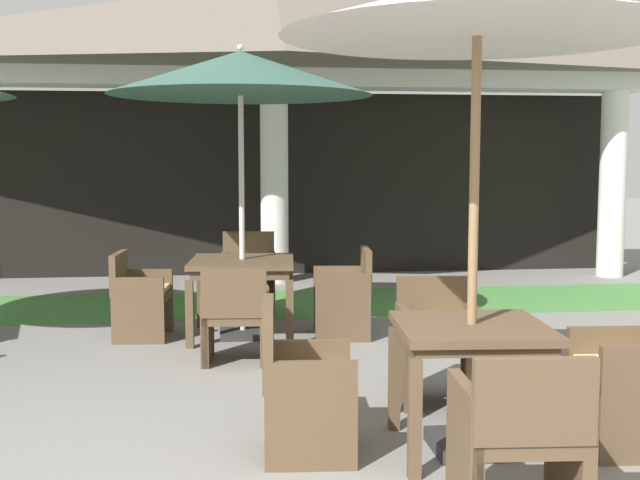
% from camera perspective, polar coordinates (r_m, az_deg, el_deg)
% --- Properties ---
extents(background_pavilion, '(10.95, 2.78, 4.05)m').
position_cam_1_polar(background_pavilion, '(11.22, -3.33, 13.26)').
color(background_pavilion, white).
rests_on(background_pavilion, ground).
extents(lawn_strip, '(12.75, 1.84, 0.01)m').
position_cam_1_polar(lawn_strip, '(9.54, -2.55, -4.49)').
color(lawn_strip, '#47843D').
rests_on(lawn_strip, ground).
extents(patio_table_mid_left, '(0.91, 0.91, 0.76)m').
position_cam_1_polar(patio_table_mid_left, '(4.79, 10.65, -7.11)').
color(patio_table_mid_left, brown).
rests_on(patio_table_mid_left, ground).
extents(patio_umbrella_mid_left, '(2.23, 2.23, 2.77)m').
position_cam_1_polar(patio_umbrella_mid_left, '(4.74, 11.09, 15.53)').
color(patio_umbrella_mid_left, '#2D2D2D').
rests_on(patio_umbrella_mid_left, ground).
extents(patio_chair_mid_left_west, '(0.56, 0.61, 0.90)m').
position_cam_1_polar(patio_chair_mid_left_west, '(4.73, -1.26, -10.31)').
color(patio_chair_mid_left_west, brown).
rests_on(patio_chair_mid_left_west, ground).
extents(patio_chair_mid_left_south, '(0.60, 0.56, 0.85)m').
position_cam_1_polar(patio_chair_mid_left_south, '(3.95, 13.94, -13.53)').
color(patio_chair_mid_left_south, brown).
rests_on(patio_chair_mid_left_south, ground).
extents(patio_chair_mid_left_east, '(0.60, 0.61, 0.85)m').
position_cam_1_polar(patio_chair_mid_left_east, '(5.16, 21.33, -9.19)').
color(patio_chair_mid_left_east, brown).
rests_on(patio_chair_mid_left_east, ground).
extents(patio_chair_mid_left_north, '(0.59, 0.55, 0.86)m').
position_cam_1_polar(patio_chair_mid_left_north, '(5.77, 8.35, -7.25)').
color(patio_chair_mid_left_north, brown).
rests_on(patio_chair_mid_left_north, ground).
extents(patio_table_mid_right, '(1.05, 1.05, 0.75)m').
position_cam_1_polar(patio_table_mid_right, '(7.72, -5.52, -2.10)').
color(patio_table_mid_right, brown).
rests_on(patio_table_mid_right, ground).
extents(patio_umbrella_mid_right, '(2.47, 2.47, 2.76)m').
position_cam_1_polar(patio_umbrella_mid_right, '(7.69, -5.65, 11.54)').
color(patio_umbrella_mid_right, '#2D2D2D').
rests_on(patio_umbrella_mid_right, ground).
extents(patio_chair_mid_right_east, '(0.57, 0.63, 0.85)m').
position_cam_1_polar(patio_chair_mid_right_east, '(7.76, 1.78, -3.86)').
color(patio_chair_mid_right_east, brown).
rests_on(patio_chair_mid_right_east, ground).
extents(patio_chair_mid_right_west, '(0.54, 0.64, 0.82)m').
position_cam_1_polar(patio_chair_mid_right_west, '(7.88, -12.66, -3.93)').
color(patio_chair_mid_right_west, brown).
rests_on(patio_chair_mid_right_west, ground).
extents(patio_chair_mid_right_north, '(0.62, 0.59, 0.91)m').
position_cam_1_polar(patio_chair_mid_right_north, '(8.73, -5.12, -2.68)').
color(patio_chair_mid_right_north, brown).
rests_on(patio_chair_mid_right_north, ground).
extents(patio_chair_mid_right_south, '(0.59, 0.55, 0.82)m').
position_cam_1_polar(patio_chair_mid_right_south, '(6.80, -5.98, -5.49)').
color(patio_chair_mid_right_south, brown).
rests_on(patio_chair_mid_right_south, ground).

